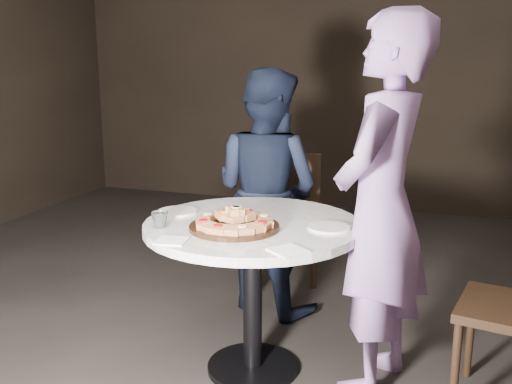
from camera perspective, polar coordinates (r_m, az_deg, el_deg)
floor at (r=2.81m, az=-2.36°, el=-18.48°), size 7.00×7.00×0.00m
table at (r=2.65m, az=-0.35°, el=-5.90°), size 1.29×1.29×0.75m
serving_board at (r=2.51m, az=-2.19°, el=-3.50°), size 0.40×0.40×0.02m
focaccia_pile at (r=2.49m, az=-2.13°, el=-2.74°), size 0.36×0.35×0.09m
plate_left at (r=2.80m, az=-7.86°, el=-1.94°), size 0.20×0.20×0.01m
plate_right at (r=2.53m, az=7.32°, el=-3.53°), size 0.20×0.20×0.01m
water_glass at (r=2.56m, az=-9.59°, el=-2.73°), size 0.10×0.10×0.07m
napkin_near at (r=2.36m, az=-8.44°, el=-4.83°), size 0.14×0.14×0.01m
napkin_far at (r=2.22m, az=3.22°, el=-5.87°), size 0.18×0.18×0.01m
chair_far at (r=3.77m, az=3.16°, el=-1.60°), size 0.51×0.53×0.90m
diner_navy at (r=3.37m, az=1.05°, el=0.10°), size 0.83×0.74×1.43m
diner_teal at (r=2.54m, az=12.39°, el=-1.62°), size 0.52×0.68×1.68m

